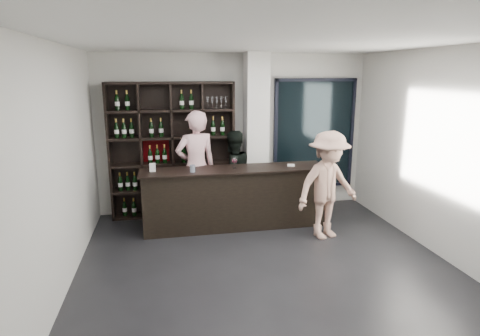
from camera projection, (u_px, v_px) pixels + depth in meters
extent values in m
cube|color=black|center=(271.00, 275.00, 5.18)|extent=(5.00, 5.50, 0.01)
cube|color=silver|center=(256.00, 135.00, 7.27)|extent=(0.40, 0.40, 2.90)
cube|color=black|center=(314.00, 134.00, 7.70)|extent=(1.60, 0.08, 2.10)
cube|color=black|center=(314.00, 134.00, 7.70)|extent=(1.48, 0.02, 1.98)
cube|color=black|center=(235.00, 199.00, 6.70)|extent=(3.01, 0.56, 0.99)
cube|color=black|center=(235.00, 169.00, 6.59)|extent=(3.09, 0.64, 0.03)
imported|color=beige|center=(196.00, 167.00, 6.85)|extent=(0.80, 0.63, 1.94)
imported|color=black|center=(233.00, 173.00, 7.23)|extent=(0.93, 0.85, 1.55)
imported|color=tan|center=(328.00, 186.00, 6.20)|extent=(1.23, 0.91, 1.69)
cylinder|color=silver|center=(193.00, 169.00, 6.33)|extent=(0.11, 0.11, 0.11)
cube|color=white|center=(291.00, 165.00, 6.77)|extent=(0.15, 0.15, 0.02)
cube|color=white|center=(153.00, 168.00, 6.35)|extent=(0.10, 0.06, 0.14)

